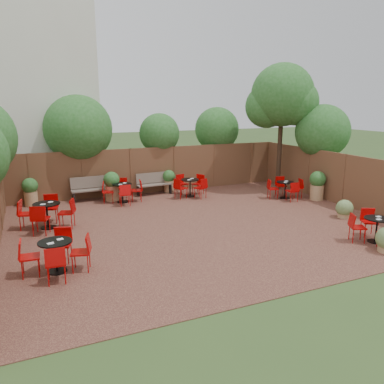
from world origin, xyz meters
name	(u,v)px	position (x,y,z in m)	size (l,w,h in m)	color
ground	(202,225)	(0.00, 0.00, 0.00)	(80.00, 80.00, 0.00)	#354F23
courtyard_paving	(202,224)	(0.00, 0.00, 0.01)	(12.00, 10.00, 0.02)	#3D1C19
fence_back	(154,170)	(0.00, 5.00, 1.00)	(12.00, 0.08, 2.00)	brown
fence_right	(344,180)	(6.00, 0.00, 1.00)	(0.08, 10.00, 2.00)	brown
neighbour_building	(35,100)	(-4.50, 8.00, 4.00)	(5.00, 4.00, 8.00)	beige
overhang_foliage	(105,136)	(-2.42, 2.96, 2.73)	(15.70, 10.71, 2.78)	#22581C
courtyard_tree	(282,99)	(5.34, 3.23, 4.04)	(2.84, 2.75, 5.55)	black
park_bench_left	(91,188)	(-2.80, 4.63, 0.51)	(1.57, 0.55, 0.96)	brown
park_bench_right	(154,183)	(-0.14, 4.63, 0.50)	(1.53, 0.59, 0.93)	brown
bistro_tables	(171,206)	(-0.71, 0.96, 0.46)	(10.82, 8.81, 0.93)	black
planters	(166,185)	(0.02, 3.47, 0.63)	(11.32, 4.29, 1.18)	#A47C52
low_shrubs	(378,226)	(4.34, -3.11, 0.33)	(2.26, 3.42, 0.69)	#A47C52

